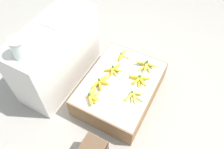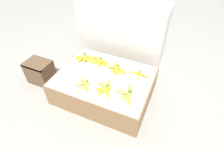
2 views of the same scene
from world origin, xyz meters
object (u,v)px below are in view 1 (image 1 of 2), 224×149
banana_bunch_front_midleft (133,96)px  banana_bunch_front_midright (139,79)px  banana_bunch_front_right (146,65)px  glass_jar (19,47)px  banana_bunch_middle_right (122,55)px  foam_tray_white (56,19)px  banana_bunch_middle_left (92,96)px  banana_bunch_middle_midright (114,70)px  banana_bunch_middle_midleft (101,83)px

banana_bunch_front_midleft → banana_bunch_front_midright: bearing=7.7°
banana_bunch_front_right → glass_jar: glass_jar is taller
banana_bunch_middle_right → foam_tray_white: bearing=115.5°
banana_bunch_front_midright → banana_bunch_middle_left: size_ratio=1.09×
banana_bunch_front_midleft → banana_bunch_front_midright: 0.22m
banana_bunch_front_midleft → banana_bunch_middle_midright: banana_bunch_middle_midright is taller
banana_bunch_middle_right → banana_bunch_middle_midleft: bearing=177.9°
glass_jar → foam_tray_white: 0.54m
banana_bunch_front_right → banana_bunch_middle_midleft: bearing=144.0°
banana_bunch_front_midright → foam_tray_white: (-0.07, 0.96, 0.50)m
banana_bunch_front_midright → foam_tray_white: 1.09m
banana_bunch_front_right → banana_bunch_middle_right: size_ratio=1.09×
banana_bunch_middle_midleft → foam_tray_white: (0.17, 0.61, 0.50)m
banana_bunch_front_right → foam_tray_white: foam_tray_white is taller
banana_bunch_middle_midright → banana_bunch_middle_right: 0.25m
banana_bunch_front_midright → banana_bunch_front_right: (0.22, 0.01, 0.00)m
banana_bunch_front_midright → glass_jar: glass_jar is taller
banana_bunch_front_right → banana_bunch_middle_midright: 0.38m
banana_bunch_middle_midleft → foam_tray_white: size_ratio=0.90×
banana_bunch_middle_left → banana_bunch_middle_midright: (0.43, -0.03, -0.00)m
banana_bunch_front_midright → glass_jar: 1.25m
banana_bunch_front_midright → banana_bunch_middle_midleft: (-0.24, 0.35, 0.00)m
glass_jar → banana_bunch_middle_midright: bearing=-46.1°
banana_bunch_middle_midleft → banana_bunch_middle_right: bearing=-2.1°
banana_bunch_middle_left → banana_bunch_front_midright: bearing=-38.0°
banana_bunch_middle_midright → banana_bunch_front_midleft: bearing=-121.2°
banana_bunch_middle_left → glass_jar: 0.84m
banana_bunch_middle_midleft → glass_jar: glass_jar is taller
banana_bunch_middle_right → foam_tray_white: 0.86m
banana_bunch_front_right → banana_bunch_middle_left: bearing=153.4°
banana_bunch_middle_midright → glass_jar: (-0.59, 0.61, 0.59)m
banana_bunch_front_midleft → banana_bunch_middle_right: 0.58m
banana_bunch_middle_left → banana_bunch_middle_midleft: banana_bunch_middle_left is taller
banana_bunch_middle_right → glass_jar: 1.18m
banana_bunch_front_midleft → banana_bunch_middle_right: size_ratio=0.87×
banana_bunch_front_midleft → banana_bunch_middle_left: 0.43m
banana_bunch_front_midleft → banana_bunch_front_midright: size_ratio=0.87×
banana_bunch_middle_left → banana_bunch_front_midleft: bearing=-59.6°
banana_bunch_front_midleft → banana_bunch_middle_midleft: banana_bunch_middle_midleft is taller
banana_bunch_middle_right → banana_bunch_middle_left: bearing=179.1°
banana_bunch_front_midright → banana_bunch_middle_right: size_ratio=1.00×
banana_bunch_front_midleft → banana_bunch_middle_midright: (0.21, 0.34, 0.01)m
banana_bunch_middle_midright → foam_tray_white: (-0.05, 0.65, 0.50)m
banana_bunch_middle_left → banana_bunch_middle_right: banana_bunch_middle_left is taller
banana_bunch_middle_left → banana_bunch_middle_midleft: bearing=1.9°
banana_bunch_front_midright → banana_bunch_middle_left: (-0.44, 0.34, 0.00)m
banana_bunch_middle_right → foam_tray_white: size_ratio=0.92×
glass_jar → foam_tray_white: bearing=4.1°
banana_bunch_front_midleft → banana_bunch_middle_midleft: (-0.02, 0.38, 0.01)m
banana_bunch_middle_midleft → banana_bunch_middle_right: (0.48, -0.02, -0.01)m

